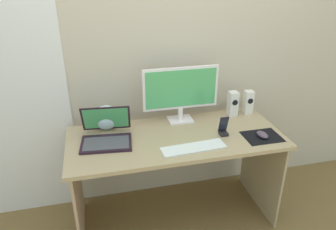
{
  "coord_description": "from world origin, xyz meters",
  "views": [
    {
      "loc": [
        -0.5,
        -1.86,
        1.81
      ],
      "look_at": [
        -0.06,
        -0.02,
        0.89
      ],
      "focal_mm": 34.39,
      "sensor_mm": 36.0,
      "label": 1
    }
  ],
  "objects_px": {
    "laptop": "(106,135)",
    "mouse": "(262,135)",
    "keyboard_external": "(194,148)",
    "phone_in_dock": "(223,128)",
    "speaker_near_monitor": "(233,104)",
    "fishbowl": "(106,117)",
    "monitor": "(181,91)",
    "speaker_right": "(248,102)"
  },
  "relations": [
    {
      "from": "laptop",
      "to": "mouse",
      "type": "xyz_separation_m",
      "value": [
        1.03,
        -0.2,
        -0.02
      ]
    },
    {
      "from": "keyboard_external",
      "to": "mouse",
      "type": "distance_m",
      "value": 0.5
    },
    {
      "from": "mouse",
      "to": "phone_in_dock",
      "type": "bearing_deg",
      "value": 147.27
    },
    {
      "from": "speaker_near_monitor",
      "to": "fishbowl",
      "type": "height_order",
      "value": "speaker_near_monitor"
    },
    {
      "from": "monitor",
      "to": "mouse",
      "type": "relative_size",
      "value": 5.58
    },
    {
      "from": "speaker_right",
      "to": "laptop",
      "type": "bearing_deg",
      "value": -170.88
    },
    {
      "from": "fishbowl",
      "to": "mouse",
      "type": "distance_m",
      "value": 1.09
    },
    {
      "from": "speaker_right",
      "to": "keyboard_external",
      "type": "bearing_deg",
      "value": -144.5
    },
    {
      "from": "speaker_near_monitor",
      "to": "speaker_right",
      "type": "bearing_deg",
      "value": -0.0
    },
    {
      "from": "monitor",
      "to": "keyboard_external",
      "type": "relative_size",
      "value": 1.33
    },
    {
      "from": "laptop",
      "to": "mouse",
      "type": "relative_size",
      "value": 3.59
    },
    {
      "from": "monitor",
      "to": "phone_in_dock",
      "type": "xyz_separation_m",
      "value": [
        0.23,
        -0.28,
        -0.19
      ]
    },
    {
      "from": "laptop",
      "to": "monitor",
      "type": "bearing_deg",
      "value": 17.48
    },
    {
      "from": "speaker_right",
      "to": "phone_in_dock",
      "type": "xyz_separation_m",
      "value": [
        -0.32,
        -0.28,
        -0.05
      ]
    },
    {
      "from": "speaker_right",
      "to": "fishbowl",
      "type": "relative_size",
      "value": 1.06
    },
    {
      "from": "fishbowl",
      "to": "mouse",
      "type": "height_order",
      "value": "fishbowl"
    },
    {
      "from": "speaker_right",
      "to": "laptop",
      "type": "relative_size",
      "value": 0.52
    },
    {
      "from": "mouse",
      "to": "phone_in_dock",
      "type": "distance_m",
      "value": 0.26
    },
    {
      "from": "laptop",
      "to": "phone_in_dock",
      "type": "relative_size",
      "value": 2.61
    },
    {
      "from": "speaker_near_monitor",
      "to": "mouse",
      "type": "bearing_deg",
      "value": -81.83
    },
    {
      "from": "laptop",
      "to": "phone_in_dock",
      "type": "height_order",
      "value": "laptop"
    },
    {
      "from": "monitor",
      "to": "phone_in_dock",
      "type": "bearing_deg",
      "value": -50.54
    },
    {
      "from": "mouse",
      "to": "phone_in_dock",
      "type": "xyz_separation_m",
      "value": [
        -0.24,
        0.1,
        0.03
      ]
    },
    {
      "from": "phone_in_dock",
      "to": "fishbowl",
      "type": "bearing_deg",
      "value": 159.66
    },
    {
      "from": "speaker_near_monitor",
      "to": "keyboard_external",
      "type": "height_order",
      "value": "speaker_near_monitor"
    },
    {
      "from": "monitor",
      "to": "phone_in_dock",
      "type": "distance_m",
      "value": 0.41
    },
    {
      "from": "keyboard_external",
      "to": "laptop",
      "type": "bearing_deg",
      "value": 153.06
    },
    {
      "from": "monitor",
      "to": "phone_in_dock",
      "type": "relative_size",
      "value": 4.06
    },
    {
      "from": "keyboard_external",
      "to": "mouse",
      "type": "bearing_deg",
      "value": -0.54
    },
    {
      "from": "fishbowl",
      "to": "phone_in_dock",
      "type": "bearing_deg",
      "value": -20.34
    },
    {
      "from": "keyboard_external",
      "to": "mouse",
      "type": "height_order",
      "value": "mouse"
    },
    {
      "from": "keyboard_external",
      "to": "speaker_near_monitor",
      "type": "bearing_deg",
      "value": 39.06
    },
    {
      "from": "speaker_near_monitor",
      "to": "laptop",
      "type": "bearing_deg",
      "value": -169.7
    },
    {
      "from": "speaker_right",
      "to": "speaker_near_monitor",
      "type": "distance_m",
      "value": 0.13
    },
    {
      "from": "fishbowl",
      "to": "keyboard_external",
      "type": "height_order",
      "value": "fishbowl"
    },
    {
      "from": "phone_in_dock",
      "to": "speaker_right",
      "type": "bearing_deg",
      "value": 41.44
    },
    {
      "from": "speaker_right",
      "to": "mouse",
      "type": "height_order",
      "value": "speaker_right"
    },
    {
      "from": "monitor",
      "to": "speaker_near_monitor",
      "type": "relative_size",
      "value": 2.92
    },
    {
      "from": "keyboard_external",
      "to": "monitor",
      "type": "bearing_deg",
      "value": 82.92
    },
    {
      "from": "fishbowl",
      "to": "phone_in_dock",
      "type": "distance_m",
      "value": 0.83
    },
    {
      "from": "monitor",
      "to": "mouse",
      "type": "height_order",
      "value": "monitor"
    },
    {
      "from": "mouse",
      "to": "monitor",
      "type": "bearing_deg",
      "value": 130.99
    }
  ]
}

